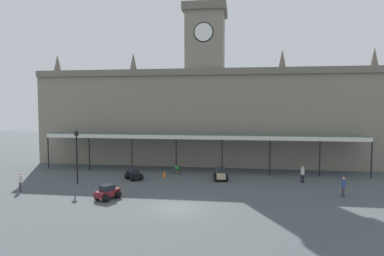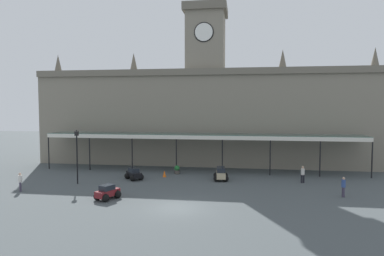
% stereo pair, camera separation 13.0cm
% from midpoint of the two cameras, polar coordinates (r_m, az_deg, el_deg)
% --- Properties ---
extents(ground_plane, '(140.00, 140.00, 0.00)m').
position_cam_midpoint_polar(ground_plane, '(25.61, -2.43, -13.44)').
color(ground_plane, '#464D4F').
extents(station_building, '(43.61, 6.94, 20.49)m').
position_cam_midpoint_polar(station_building, '(44.54, 2.42, 2.56)').
color(station_building, gray).
rests_on(station_building, ground).
extents(entrance_canopy, '(36.76, 3.26, 4.35)m').
position_cam_midpoint_polar(entrance_canopy, '(39.01, 1.54, -1.27)').
color(entrance_canopy, '#38564C').
rests_on(entrance_canopy, ground).
extents(car_maroon_sedan, '(1.99, 2.23, 1.19)m').
position_cam_midpoint_polar(car_maroon_sedan, '(28.62, -14.01, -10.67)').
color(car_maroon_sedan, maroon).
rests_on(car_maroon_sedan, ground).
extents(car_black_sedan, '(2.20, 2.23, 1.19)m').
position_cam_midpoint_polar(car_black_sedan, '(35.52, -9.71, -7.80)').
color(car_black_sedan, black).
rests_on(car_black_sedan, ground).
extents(car_beige_estate, '(1.67, 2.32, 1.27)m').
position_cam_midpoint_polar(car_beige_estate, '(34.93, 5.03, -7.86)').
color(car_beige_estate, tan).
rests_on(car_beige_estate, ground).
extents(pedestrian_near_entrance, '(0.34, 0.39, 1.67)m').
position_cam_midpoint_polar(pedestrian_near_entrance, '(31.08, 24.41, -8.97)').
color(pedestrian_near_entrance, '#3F384C').
rests_on(pedestrian_near_entrance, ground).
extents(pedestrian_crossing_forecourt, '(0.38, 0.34, 1.67)m').
position_cam_midpoint_polar(pedestrian_crossing_forecourt, '(35.17, 18.37, -7.38)').
color(pedestrian_crossing_forecourt, black).
rests_on(pedestrian_crossing_forecourt, ground).
extents(pedestrian_beside_cars, '(0.34, 0.34, 1.67)m').
position_cam_midpoint_polar(pedestrian_beside_cars, '(33.82, -27.03, -8.03)').
color(pedestrian_beside_cars, '#3F384C').
rests_on(pedestrian_beside_cars, ground).
extents(victorian_lamppost, '(0.30, 0.30, 5.29)m').
position_cam_midpoint_polar(victorian_lamppost, '(34.50, -18.84, -3.65)').
color(victorian_lamppost, black).
rests_on(victorian_lamppost, ground).
extents(traffic_cone, '(0.40, 0.40, 0.70)m').
position_cam_midpoint_polar(traffic_cone, '(36.37, -4.60, -7.74)').
color(traffic_cone, orange).
rests_on(traffic_cone, ground).
extents(planter_near_kerb, '(0.60, 0.60, 0.96)m').
position_cam_midpoint_polar(planter_near_kerb, '(37.83, -2.46, -7.07)').
color(planter_near_kerb, '#47423D').
rests_on(planter_near_kerb, ground).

